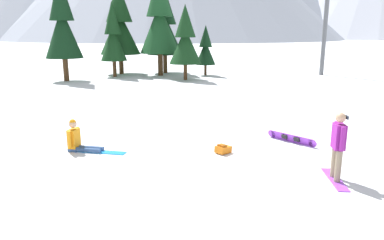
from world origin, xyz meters
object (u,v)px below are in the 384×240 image
at_px(backpack_orange, 223,149).
at_px(pine_tree_short, 185,39).
at_px(pine_tree_tall, 160,19).
at_px(pine_tree_twin, 165,27).
at_px(pine_tree_broad, 62,23).
at_px(pine_tree_slender, 119,24).
at_px(pine_tree_young, 113,36).
at_px(snowboarder_foreground, 338,145).
at_px(loose_snowboard_near_left, 291,138).
at_px(ski_lift_tower, 327,8).
at_px(snowboarder_midground, 79,140).
at_px(pine_tree_leaning, 206,48).

bearing_deg(backpack_orange, pine_tree_short, 97.33).
relative_size(backpack_orange, pine_tree_tall, 0.07).
distance_m(pine_tree_twin, pine_tree_broad, 8.91).
relative_size(pine_tree_slender, pine_tree_young, 1.30).
relative_size(snowboarder_foreground, loose_snowboard_near_left, 1.22).
xyz_separation_m(snowboarder_foreground, ski_lift_tower, (6.46, 23.05, 4.56)).
xyz_separation_m(snowboarder_midground, loose_snowboard_near_left, (6.66, 1.19, -0.20)).
height_order(snowboarder_midground, pine_tree_young, pine_tree_young).
height_order(pine_tree_slender, pine_tree_twin, pine_tree_slender).
bearing_deg(ski_lift_tower, snowboarder_midground, -122.62).
height_order(pine_tree_broad, ski_lift_tower, ski_lift_tower).
distance_m(pine_tree_young, ski_lift_tower, 17.51).
bearing_deg(snowboarder_midground, pine_tree_young, 101.10).
height_order(pine_tree_short, ski_lift_tower, ski_lift_tower).
bearing_deg(pine_tree_short, pine_tree_twin, 113.68).
bearing_deg(loose_snowboard_near_left, pine_tree_young, 120.25).
bearing_deg(pine_tree_short, pine_tree_broad, -173.25).
xyz_separation_m(pine_tree_broad, ski_lift_tower, (20.19, 4.87, 1.29)).
bearing_deg(pine_tree_twin, snowboarder_midground, -90.14).
distance_m(snowboarder_midground, loose_snowboard_near_left, 6.77).
distance_m(pine_tree_twin, pine_tree_tall, 2.13).
distance_m(snowboarder_foreground, pine_tree_slender, 25.63).
xyz_separation_m(backpack_orange, pine_tree_tall, (-4.48, 20.03, 4.45)).
xyz_separation_m(pine_tree_slender, pine_tree_short, (5.82, -3.81, -1.17)).
bearing_deg(backpack_orange, pine_tree_slender, 110.86).
height_order(backpack_orange, pine_tree_broad, pine_tree_broad).
height_order(snowboarder_foreground, pine_tree_leaning, pine_tree_leaning).
bearing_deg(snowboarder_foreground, pine_tree_short, 104.30).
xyz_separation_m(backpack_orange, pine_tree_short, (-2.22, 17.30, 2.91)).
relative_size(snowboarder_foreground, pine_tree_leaning, 0.41).
distance_m(backpack_orange, pine_tree_tall, 21.01).
bearing_deg(snowboarder_midground, pine_tree_leaning, 79.80).
distance_m(snowboarder_foreground, pine_tree_twin, 25.20).
height_order(pine_tree_young, pine_tree_tall, pine_tree_tall).
relative_size(snowboarder_midground, ski_lift_tower, 0.19).
relative_size(loose_snowboard_near_left, backpack_orange, 2.53).
height_order(snowboarder_midground, pine_tree_twin, pine_tree_twin).
relative_size(pine_tree_young, pine_tree_twin, 0.80).
relative_size(pine_tree_leaning, ski_lift_tower, 0.43).
xyz_separation_m(loose_snowboard_near_left, ski_lift_tower, (6.85, 19.92, 5.32)).
bearing_deg(ski_lift_tower, loose_snowboard_near_left, -108.98).
bearing_deg(pine_tree_tall, pine_tree_young, -164.22).
bearing_deg(pine_tree_young, backpack_orange, -66.91).
xyz_separation_m(snowboarder_midground, pine_tree_twin, (0.05, 22.07, 3.68)).
bearing_deg(snowboarder_midground, ski_lift_tower, 57.38).
height_order(pine_tree_young, pine_tree_twin, pine_tree_twin).
relative_size(pine_tree_slender, pine_tree_short, 1.38).
bearing_deg(backpack_orange, loose_snowboard_near_left, 27.83).
height_order(loose_snowboard_near_left, ski_lift_tower, ski_lift_tower).
height_order(loose_snowboard_near_left, pine_tree_young, pine_tree_young).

